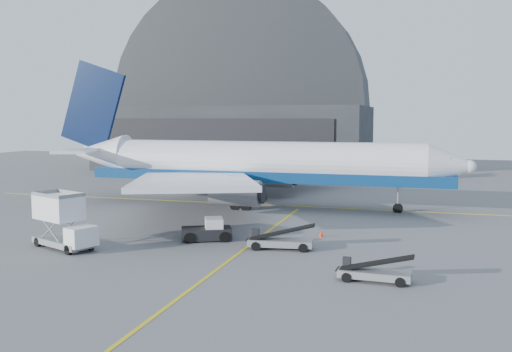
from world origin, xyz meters
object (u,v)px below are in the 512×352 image
(belt_loader_a, at_px, (280,241))
(catering_truck, at_px, (63,222))
(belt_loader_b, at_px, (374,273))
(airliner, at_px, (249,164))
(pushback_tug, at_px, (208,231))

(belt_loader_a, bearing_deg, catering_truck, -172.07)
(belt_loader_a, xyz_separation_m, belt_loader_b, (7.64, -6.75, -0.06))
(catering_truck, height_order, belt_loader_b, catering_truck)
(airliner, relative_size, pushback_tug, 10.50)
(belt_loader_b, bearing_deg, catering_truck, 176.92)
(catering_truck, xyz_separation_m, belt_loader_b, (23.72, -2.34, -1.49))
(airliner, distance_m, pushback_tug, 18.74)
(catering_truck, distance_m, pushback_tug, 11.38)
(belt_loader_b, bearing_deg, pushback_tug, 152.24)
(pushback_tug, bearing_deg, belt_loader_b, -54.70)
(airliner, height_order, catering_truck, airliner)
(airliner, distance_m, catering_truck, 25.39)
(pushback_tug, height_order, belt_loader_a, belt_loader_a)
(airliner, xyz_separation_m, belt_loader_b, (16.12, -26.41, -4.20))
(belt_loader_a, distance_m, belt_loader_b, 10.19)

